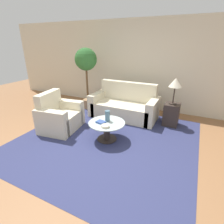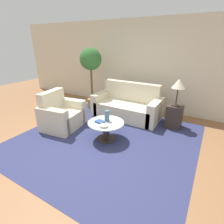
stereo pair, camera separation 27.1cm
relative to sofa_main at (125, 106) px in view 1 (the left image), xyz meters
The scene contains 12 objects.
ground_plane 1.97m from the sofa_main, 85.63° to the right, with size 14.00×14.00×0.00m, color #8E603D.
wall_back 1.37m from the sofa_main, 80.83° to the left, with size 10.00×0.06×2.60m.
rug 1.40m from the sofa_main, 83.75° to the right, with size 3.64×3.56×0.01m.
sofa_main is the anchor object (origin of this frame).
armchair 1.80m from the sofa_main, 128.83° to the right, with size 0.89×1.05×0.90m.
coffee_table 1.37m from the sofa_main, 83.75° to the right, with size 0.77×0.77×0.41m.
side_table 1.27m from the sofa_main, ahead, with size 0.36×0.36×0.56m.
table_lamp 1.48m from the sofa_main, ahead, with size 0.30×0.30×0.64m.
potted_plant 1.67m from the sofa_main, behind, with size 0.64×0.64×1.82m.
vase 1.32m from the sofa_main, 84.27° to the right, with size 0.10×0.10×0.23m.
bowl 1.59m from the sofa_main, 81.86° to the right, with size 0.17×0.17×0.05m.
book_stack 1.45m from the sofa_main, 87.96° to the right, with size 0.21×0.17×0.04m.
Camera 1 is at (1.55, -2.35, 1.99)m, focal length 28.00 mm.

